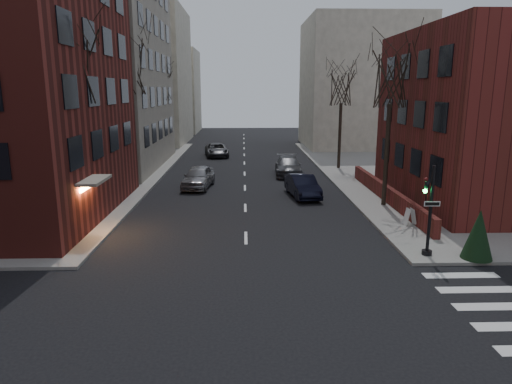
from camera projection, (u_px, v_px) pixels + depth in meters
building_left_tan at (54, 13)px, 40.87m from camera, size 18.00×18.00×28.00m
building_right_brick at (504, 118)px, 29.02m from camera, size 12.00×14.00×11.00m
low_wall_right at (387, 193)px, 29.88m from camera, size 0.35×16.00×1.00m
building_distant_la at (134, 77)px, 62.50m from camera, size 14.00×16.00×18.00m
building_distant_ra at (360, 84)px, 58.66m from camera, size 14.00×14.00×16.00m
building_distant_lb at (169, 91)px, 79.57m from camera, size 10.00×12.00×14.00m
traffic_signal at (428, 216)px, 19.81m from camera, size 0.76×0.44×4.00m
tree_left_a at (69, 66)px, 22.80m from camera, size 4.18×4.18×10.26m
tree_left_b at (128, 68)px, 34.40m from camera, size 4.40×4.40×10.80m
tree_left_c at (161, 83)px, 48.25m from camera, size 3.96×3.96×9.72m
tree_right_a at (391, 77)px, 27.28m from camera, size 3.96×3.96×9.72m
tree_right_b at (342, 86)px, 41.03m from camera, size 3.74×3.74×9.18m
streetlamp_near at (126, 135)px, 31.54m from camera, size 0.36×0.36×6.28m
streetlamp_far at (171, 118)px, 51.05m from camera, size 0.36×0.36×6.28m
parked_sedan at (303, 186)px, 31.63m from camera, size 2.20×4.81×1.53m
car_lane_silver at (198, 177)px, 34.62m from camera, size 2.50×5.03×1.65m
car_lane_gray at (288, 166)px, 39.73m from camera, size 2.49×5.56×1.58m
car_lane_far at (217, 150)px, 50.92m from camera, size 3.10×5.49×1.45m
sandwich_board at (410, 217)px, 24.54m from camera, size 0.44×0.60×0.92m
evergreen_shrub at (479, 234)px, 19.53m from camera, size 1.52×1.52×2.18m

